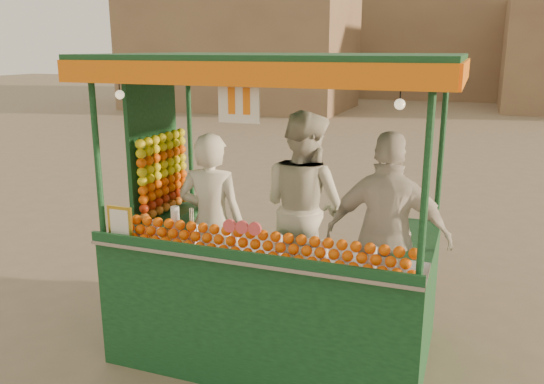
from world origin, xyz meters
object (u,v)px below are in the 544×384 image
(juice_cart, at_px, (266,263))
(vendor_right, at_px, (388,237))
(vendor_left, at_px, (212,223))
(vendor_middle, at_px, (304,207))

(juice_cart, relative_size, vendor_right, 1.66)
(vendor_right, bearing_deg, juice_cart, 5.68)
(juice_cart, xyz_separation_m, vendor_right, (1.06, 0.12, 0.34))
(juice_cart, distance_m, vendor_right, 1.12)
(vendor_left, bearing_deg, vendor_right, 173.76)
(vendor_middle, height_order, vendor_right, vendor_middle)
(juice_cart, xyz_separation_m, vendor_middle, (0.17, 0.61, 0.38))
(vendor_left, distance_m, vendor_middle, 0.91)
(vendor_left, relative_size, vendor_middle, 0.91)
(juice_cart, height_order, vendor_left, juice_cart)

